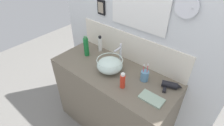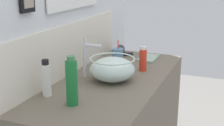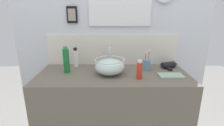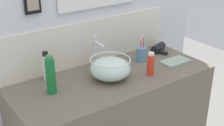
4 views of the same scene
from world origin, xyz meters
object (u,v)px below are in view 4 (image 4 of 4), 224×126
(toothbrush_cup, at_px, (141,54))
(glass_bowl_sink, at_px, (110,68))
(lotion_bottle, at_px, (151,64))
(faucet, at_px, (96,51))
(hand_towel, at_px, (175,62))
(spray_bottle, at_px, (51,75))
(shampoo_bottle, at_px, (46,67))
(hair_drier, at_px, (159,47))

(toothbrush_cup, bearing_deg, glass_bowl_sink, -163.62)
(toothbrush_cup, relative_size, lotion_bottle, 1.26)
(faucet, height_order, hand_towel, faucet)
(spray_bottle, relative_size, hand_towel, 1.16)
(glass_bowl_sink, distance_m, spray_bottle, 0.40)
(glass_bowl_sink, xyz_separation_m, shampoo_bottle, (-0.34, 0.22, 0.02))
(hair_drier, height_order, spray_bottle, spray_bottle)
(spray_bottle, height_order, hand_towel, spray_bottle)
(spray_bottle, bearing_deg, hand_towel, -7.13)
(hair_drier, xyz_separation_m, hand_towel, (-0.06, -0.24, -0.02))
(faucet, height_order, lotion_bottle, faucet)
(hair_drier, height_order, toothbrush_cup, toothbrush_cup)
(hair_drier, xyz_separation_m, shampoo_bottle, (-0.93, 0.06, 0.06))
(toothbrush_cup, height_order, lotion_bottle, toothbrush_cup)
(faucet, distance_m, hair_drier, 0.60)
(faucet, relative_size, toothbrush_cup, 1.19)
(glass_bowl_sink, bearing_deg, hand_towel, -7.40)
(glass_bowl_sink, distance_m, hand_towel, 0.54)
(glass_bowl_sink, height_order, spray_bottle, spray_bottle)
(hair_drier, bearing_deg, glass_bowl_sink, -164.31)
(toothbrush_cup, relative_size, shampoo_bottle, 1.04)
(toothbrush_cup, height_order, spray_bottle, spray_bottle)
(spray_bottle, bearing_deg, hair_drier, 6.92)
(faucet, bearing_deg, hand_towel, -23.70)
(lotion_bottle, bearing_deg, glass_bowl_sink, 156.00)
(faucet, relative_size, spray_bottle, 0.99)
(toothbrush_cup, bearing_deg, spray_bottle, -175.68)
(toothbrush_cup, bearing_deg, shampoo_bottle, 170.13)
(spray_bottle, bearing_deg, faucet, 16.60)
(toothbrush_cup, distance_m, spray_bottle, 0.75)
(faucet, relative_size, shampoo_bottle, 1.24)
(faucet, bearing_deg, spray_bottle, -163.40)
(faucet, height_order, hair_drier, faucet)
(shampoo_bottle, height_order, spray_bottle, spray_bottle)
(glass_bowl_sink, distance_m, lotion_bottle, 0.27)
(lotion_bottle, bearing_deg, faucet, 132.13)
(lotion_bottle, height_order, hand_towel, lotion_bottle)
(glass_bowl_sink, xyz_separation_m, faucet, (0.00, 0.16, 0.07))
(lotion_bottle, bearing_deg, hair_drier, 38.86)
(faucet, xyz_separation_m, toothbrush_cup, (0.35, -0.06, -0.08))
(lotion_bottle, distance_m, shampoo_bottle, 0.68)
(hair_drier, height_order, hand_towel, hair_drier)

